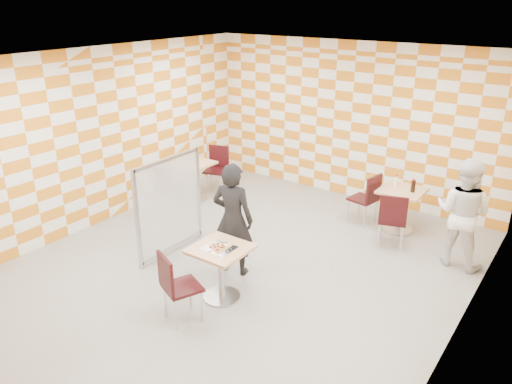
# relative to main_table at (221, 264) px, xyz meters

# --- Properties ---
(room_shell) EXTENTS (7.00, 7.00, 7.00)m
(room_shell) POSITION_rel_main_table_xyz_m (-0.26, 1.36, 0.99)
(room_shell) COLOR #989892
(room_shell) RESTS_ON ground
(main_table) EXTENTS (0.70, 0.70, 0.75)m
(main_table) POSITION_rel_main_table_xyz_m (0.00, 0.00, 0.00)
(main_table) COLOR tan
(main_table) RESTS_ON ground
(second_table) EXTENTS (0.70, 0.70, 0.75)m
(second_table) POSITION_rel_main_table_xyz_m (1.18, 3.33, 0.00)
(second_table) COLOR tan
(second_table) RESTS_ON ground
(empty_table) EXTENTS (0.70, 0.70, 0.75)m
(empty_table) POSITION_rel_main_table_xyz_m (-2.61, 2.38, 0.00)
(empty_table) COLOR tan
(empty_table) RESTS_ON ground
(chair_main_front) EXTENTS (0.56, 0.56, 0.92)m
(chair_main_front) POSITION_rel_main_table_xyz_m (-0.13, -0.71, 0.04)
(chair_main_front) COLOR black
(chair_main_front) RESTS_ON ground
(chair_second_front) EXTENTS (0.53, 0.54, 0.92)m
(chair_second_front) POSITION_rel_main_table_xyz_m (1.30, 2.64, 0.04)
(chair_second_front) COLOR black
(chair_second_front) RESTS_ON ground
(chair_second_side) EXTENTS (0.50, 0.49, 0.92)m
(chair_second_side) POSITION_rel_main_table_xyz_m (0.63, 3.24, 0.04)
(chair_second_side) COLOR black
(chair_second_side) RESTS_ON ground
(chair_empty_near) EXTENTS (0.44, 0.45, 0.92)m
(chair_empty_near) POSITION_rel_main_table_xyz_m (-2.51, 1.58, 0.04)
(chair_empty_near) COLOR black
(chair_empty_near) RESTS_ON ground
(chair_empty_far) EXTENTS (0.53, 0.54, 0.92)m
(chair_empty_far) POSITION_rel_main_table_xyz_m (-2.54, 3.02, 0.04)
(chair_empty_far) COLOR black
(chair_empty_far) RESTS_ON ground
(partition) EXTENTS (0.08, 1.38, 1.55)m
(partition) POSITION_rel_main_table_xyz_m (-1.44, 0.56, 0.28)
(partition) COLOR white
(partition) RESTS_ON ground
(man_dark) EXTENTS (0.68, 0.52, 1.66)m
(man_dark) POSITION_rel_main_table_xyz_m (-0.29, 0.64, 0.32)
(man_dark) COLOR black
(man_dark) RESTS_ON ground
(man_white) EXTENTS (0.87, 0.72, 1.65)m
(man_white) POSITION_rel_main_table_xyz_m (2.29, 2.75, 0.32)
(man_white) COLOR white
(man_white) RESTS_ON ground
(pizza_on_foil) EXTENTS (0.40, 0.40, 0.04)m
(pizza_on_foil) POSITION_rel_main_table_xyz_m (-0.00, -0.02, 0.26)
(pizza_on_foil) COLOR silver
(pizza_on_foil) RESTS_ON main_table
(sport_bottle) EXTENTS (0.06, 0.06, 0.20)m
(sport_bottle) POSITION_rel_main_table_xyz_m (1.03, 3.44, 0.33)
(sport_bottle) COLOR white
(sport_bottle) RESTS_ON second_table
(soda_bottle) EXTENTS (0.07, 0.07, 0.23)m
(soda_bottle) POSITION_rel_main_table_xyz_m (1.36, 3.33, 0.34)
(soda_bottle) COLOR black
(soda_bottle) RESTS_ON second_table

